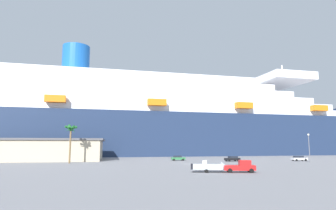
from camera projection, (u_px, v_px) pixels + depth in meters
The scene contains 10 objects.
ground_plane at pixel (170, 159), 105.87m from camera, with size 600.00×600.00×0.00m, color gray.
cruise_ship at pixel (152, 122), 144.70m from camera, with size 283.02×53.97×56.59m.
terminal_building at pixel (36, 149), 97.38m from camera, with size 44.40×27.44×7.02m.
pickup_truck at pixel (241, 167), 53.28m from camera, with size 5.91×3.25×2.20m.
small_boat_on_trailer at pixel (212, 167), 53.59m from camera, with size 7.38×3.43×2.15m.
palm_tree at pixel (71, 132), 81.40m from camera, with size 3.50×3.31×10.73m.
street_lamp at pixel (309, 144), 85.07m from camera, with size 0.56×0.56×8.23m.
parked_car_silver_sedan at pixel (299, 158), 92.58m from camera, with size 4.77×2.11×1.58m.
parked_car_black_coupe at pixel (232, 159), 90.45m from camera, with size 4.84×2.61×1.58m.
parked_car_green_wagon at pixel (178, 158), 95.22m from camera, with size 4.59×2.29×1.58m.
Camera 1 is at (-18.67, -75.91, 4.84)m, focal length 31.49 mm.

